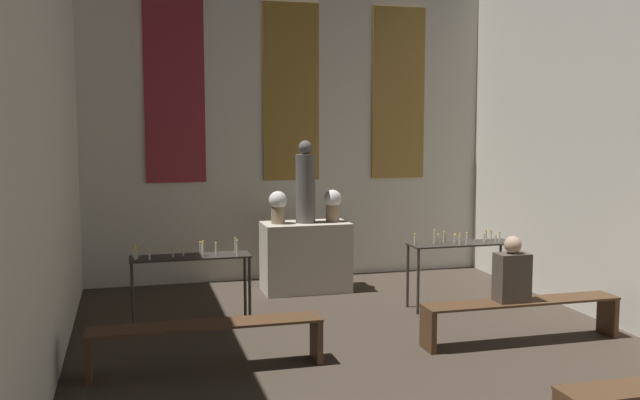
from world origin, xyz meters
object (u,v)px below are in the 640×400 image
object	(u,v)px
pew_back_left	(207,335)
pew_back_right	(521,311)
candle_rack_left	(190,266)
flower_vase_right	(333,204)
statue	(305,185)
person_seated	(512,273)
flower_vase_left	(278,205)
candle_rack_right	(461,252)
altar	(306,257)

from	to	relation	value
pew_back_left	pew_back_right	distance (m)	3.46
candle_rack_left	flower_vase_right	bearing A→B (deg)	33.19
statue	person_seated	xyz separation A→B (m)	(1.60, -2.96, -0.75)
flower_vase_right	person_seated	world-z (taller)	flower_vase_right
flower_vase_right	candle_rack_left	bearing A→B (deg)	-146.81
candle_rack_left	pew_back_left	world-z (taller)	candle_rack_left
flower_vase_left	statue	bearing A→B (deg)	-0.00
person_seated	statue	bearing A→B (deg)	118.38
candle_rack_left	candle_rack_right	size ratio (longest dim) A/B	1.00
altar	pew_back_right	world-z (taller)	altar
statue	pew_back_right	xyz separation A→B (m)	(1.73, -2.96, -1.19)
pew_back_left	pew_back_right	size ratio (longest dim) A/B	1.00
candle_rack_left	pew_back_left	xyz separation A→B (m)	(0.03, -1.55, -0.39)
statue	pew_back_left	xyz separation A→B (m)	(-1.73, -2.96, -1.19)
flower_vase_left	altar	bearing A→B (deg)	-0.00
flower_vase_left	candle_rack_right	xyz separation A→B (m)	(2.15, -1.41, -0.51)
statue	pew_back_left	size ratio (longest dim) A/B	0.51
candle_rack_right	flower_vase_right	bearing A→B (deg)	133.66
candle_rack_left	pew_back_right	distance (m)	3.84
altar	statue	size ratio (longest dim) A/B	1.05
flower_vase_right	pew_back_left	xyz separation A→B (m)	(-2.13, -2.96, -0.90)
altar	statue	world-z (taller)	statue
altar	flower_vase_left	size ratio (longest dim) A/B	2.67
pew_back_left	person_seated	bearing A→B (deg)	-0.00
altar	candle_rack_left	world-z (taller)	candle_rack_left
altar	person_seated	bearing A→B (deg)	-61.62
candle_rack_left	pew_back_right	size ratio (longest dim) A/B	0.62
flower_vase_left	person_seated	xyz separation A→B (m)	(2.00, -2.96, -0.47)
flower_vase_left	pew_back_right	distance (m)	3.76
candle_rack_left	pew_back_right	xyz separation A→B (m)	(3.49, -1.55, -0.39)
candle_rack_left	pew_back_right	world-z (taller)	candle_rack_left
pew_back_left	flower_vase_right	bearing A→B (deg)	54.24
flower_vase_left	person_seated	bearing A→B (deg)	-55.94
altar	person_seated	xyz separation A→B (m)	(1.60, -2.96, 0.29)
candle_rack_left	candle_rack_right	xyz separation A→B (m)	(3.51, 0.00, -0.00)
altar	candle_rack_right	distance (m)	2.26
pew_back_left	pew_back_right	xyz separation A→B (m)	(3.46, 0.00, 0.00)
pew_back_left	person_seated	distance (m)	3.36
altar	flower_vase_right	bearing A→B (deg)	0.00
statue	flower_vase_left	distance (m)	0.49
candle_rack_right	pew_back_right	distance (m)	1.60
altar	candle_rack_right	world-z (taller)	candle_rack_right
pew_back_right	person_seated	size ratio (longest dim) A/B	3.15
person_seated	pew_back_left	bearing A→B (deg)	180.00
candle_rack_right	pew_back_right	size ratio (longest dim) A/B	0.62
candle_rack_right	pew_back_left	xyz separation A→B (m)	(-3.48, -1.55, -0.39)
flower_vase_right	candle_rack_left	xyz separation A→B (m)	(-2.16, -1.41, -0.51)
statue	person_seated	world-z (taller)	statue
flower_vase_left	flower_vase_right	xyz separation A→B (m)	(0.80, 0.00, 0.00)
statue	pew_back_right	size ratio (longest dim) A/B	0.51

